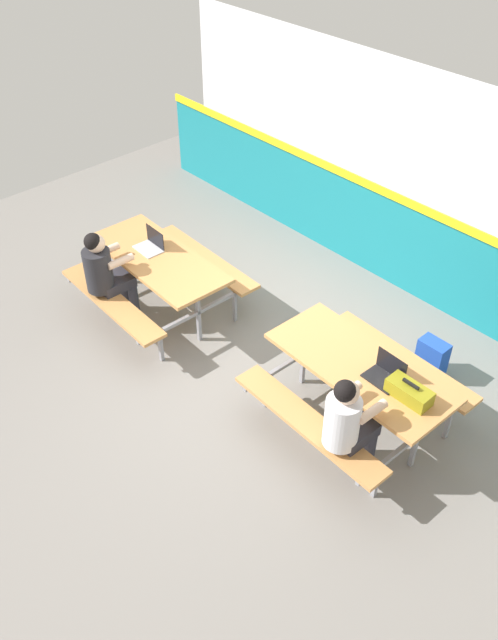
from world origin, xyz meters
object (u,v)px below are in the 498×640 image
(backpack_dark, at_px, (432,359))
(student_nearer, at_px, (105,271))
(picnic_table_right, at_px, (359,378))
(laptop_silver, at_px, (151,245))
(student_further, at_px, (348,421))
(laptop_dark, at_px, (385,374))
(picnic_table_left, at_px, (159,269))
(toolbox_grey, at_px, (409,392))

(backpack_dark, bearing_deg, student_nearer, -146.73)
(picnic_table_right, distance_m, student_nearer, 2.97)
(laptop_silver, bearing_deg, student_nearer, -92.08)
(student_further, bearing_deg, backpack_dark, 98.15)
(student_further, height_order, laptop_silver, student_further)
(laptop_dark, distance_m, backpack_dark, 1.20)
(student_nearer, height_order, student_further, same)
(student_nearer, relative_size, student_further, 1.00)
(picnic_table_left, xyz_separation_m, backpack_dark, (2.75, 1.39, -0.36))
(picnic_table_right, bearing_deg, backpack_dark, 84.16)
(laptop_silver, xyz_separation_m, backpack_dark, (2.93, 1.34, -0.57))
(picnic_table_left, bearing_deg, laptop_dark, 6.64)
(student_further, bearing_deg, laptop_dark, 98.98)
(picnic_table_left, distance_m, student_further, 3.00)
(picnic_table_left, bearing_deg, picnic_table_right, 6.64)
(picnic_table_right, distance_m, student_further, 0.68)
(laptop_silver, height_order, backpack_dark, laptop_silver)
(student_further, bearing_deg, picnic_table_left, 175.00)
(student_nearer, xyz_separation_m, student_further, (3.19, 0.29, 0.00))
(laptop_dark, distance_m, toolbox_grey, 0.29)
(student_nearer, distance_m, laptop_dark, 3.22)
(picnic_table_left, distance_m, laptop_dark, 2.92)
(laptop_dark, bearing_deg, toolbox_grey, -9.26)
(student_further, xyz_separation_m, backpack_dark, (-0.24, 1.65, -0.49))
(student_nearer, bearing_deg, picnic_table_right, 16.80)
(picnic_table_left, height_order, backpack_dark, picnic_table_left)
(laptop_silver, relative_size, backpack_dark, 0.74)
(laptop_dark, xyz_separation_m, backpack_dark, (-0.14, 1.05, -0.57))
(laptop_silver, bearing_deg, backpack_dark, 24.62)
(student_nearer, height_order, laptop_silver, student_nearer)
(laptop_dark, relative_size, backpack_dark, 0.74)
(toolbox_grey, bearing_deg, backpack_dark, 111.33)
(picnic_table_right, xyz_separation_m, laptop_silver, (-2.82, -0.26, 0.21))
(student_further, xyz_separation_m, laptop_dark, (-0.09, 0.60, 0.08))
(student_nearer, bearing_deg, laptop_silver, 87.92)
(student_nearer, distance_m, student_further, 3.20)
(picnic_table_left, relative_size, laptop_silver, 5.49)
(student_nearer, height_order, backpack_dark, student_nearer)
(student_nearer, relative_size, laptop_dark, 3.69)
(laptop_dark, height_order, toolbox_grey, laptop_dark)
(student_nearer, distance_m, toolbox_grey, 3.48)
(laptop_silver, bearing_deg, laptop_dark, 5.45)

